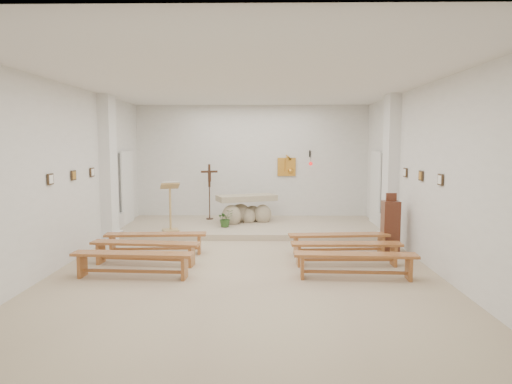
{
  "coord_description": "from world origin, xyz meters",
  "views": [
    {
      "loc": [
        0.34,
        -8.87,
        2.36
      ],
      "look_at": [
        0.17,
        1.6,
        1.24
      ],
      "focal_mm": 32.0,
      "sensor_mm": 36.0,
      "label": 1
    }
  ],
  "objects_px": {
    "crucifix_stand": "(209,188)",
    "lectern": "(170,206)",
    "bench_right_front": "(339,239)",
    "bench_left_second": "(146,248)",
    "donation_pedestal": "(390,226)",
    "bench_right_second": "(346,248)",
    "bench_left_third": "(133,259)",
    "bench_right_third": "(355,260)",
    "altar": "(246,211)",
    "bench_left_front": "(156,238)"
  },
  "relations": [
    {
      "from": "lectern",
      "to": "bench_right_front",
      "type": "bearing_deg",
      "value": -43.01
    },
    {
      "from": "crucifix_stand",
      "to": "bench_left_second",
      "type": "height_order",
      "value": "crucifix_stand"
    },
    {
      "from": "bench_left_front",
      "to": "bench_right_second",
      "type": "distance_m",
      "value": 3.99
    },
    {
      "from": "donation_pedestal",
      "to": "bench_right_second",
      "type": "distance_m",
      "value": 1.62
    },
    {
      "from": "bench_right_front",
      "to": "bench_right_second",
      "type": "bearing_deg",
      "value": -94.86
    },
    {
      "from": "altar",
      "to": "bench_right_front",
      "type": "xyz_separation_m",
      "value": [
        2.09,
        -3.13,
        -0.14
      ]
    },
    {
      "from": "donation_pedestal",
      "to": "lectern",
      "type": "bearing_deg",
      "value": 163.63
    },
    {
      "from": "bench_right_third",
      "to": "lectern",
      "type": "bearing_deg",
      "value": 140.85
    },
    {
      "from": "bench_right_second",
      "to": "bench_left_third",
      "type": "relative_size",
      "value": 1.0
    },
    {
      "from": "crucifix_stand",
      "to": "bench_left_front",
      "type": "bearing_deg",
      "value": -119.64
    },
    {
      "from": "lectern",
      "to": "bench_left_second",
      "type": "distance_m",
      "value": 2.68
    },
    {
      "from": "crucifix_stand",
      "to": "lectern",
      "type": "bearing_deg",
      "value": -130.98
    },
    {
      "from": "lectern",
      "to": "bench_left_front",
      "type": "bearing_deg",
      "value": -107.24
    },
    {
      "from": "donation_pedestal",
      "to": "bench_right_front",
      "type": "distance_m",
      "value": 1.2
    },
    {
      "from": "bench_left_second",
      "to": "bench_right_third",
      "type": "relative_size",
      "value": 1.01
    },
    {
      "from": "altar",
      "to": "bench_left_front",
      "type": "xyz_separation_m",
      "value": [
        -1.81,
        -3.13,
        -0.14
      ]
    },
    {
      "from": "bench_right_front",
      "to": "bench_left_second",
      "type": "height_order",
      "value": "same"
    },
    {
      "from": "bench_right_front",
      "to": "bench_left_second",
      "type": "distance_m",
      "value": 3.99
    },
    {
      "from": "crucifix_stand",
      "to": "bench_right_front",
      "type": "relative_size",
      "value": 0.75
    },
    {
      "from": "crucifix_stand",
      "to": "bench_right_second",
      "type": "distance_m",
      "value": 5.56
    },
    {
      "from": "crucifix_stand",
      "to": "bench_left_second",
      "type": "bearing_deg",
      "value": -117.5
    },
    {
      "from": "altar",
      "to": "crucifix_stand",
      "type": "xyz_separation_m",
      "value": [
        -1.08,
        0.5,
        0.61
      ]
    },
    {
      "from": "bench_right_front",
      "to": "bench_left_third",
      "type": "height_order",
      "value": "same"
    },
    {
      "from": "bench_right_second",
      "to": "altar",
      "type": "bearing_deg",
      "value": 116.64
    },
    {
      "from": "altar",
      "to": "bench_right_second",
      "type": "height_order",
      "value": "altar"
    },
    {
      "from": "bench_left_front",
      "to": "bench_right_second",
      "type": "bearing_deg",
      "value": -16.16
    },
    {
      "from": "bench_left_third",
      "to": "donation_pedestal",
      "type": "bearing_deg",
      "value": 24.83
    },
    {
      "from": "altar",
      "to": "bench_right_front",
      "type": "bearing_deg",
      "value": -77.25
    },
    {
      "from": "lectern",
      "to": "crucifix_stand",
      "type": "relative_size",
      "value": 0.79
    },
    {
      "from": "lectern",
      "to": "donation_pedestal",
      "type": "relative_size",
      "value": 0.98
    },
    {
      "from": "crucifix_stand",
      "to": "bench_right_front",
      "type": "bearing_deg",
      "value": -67.18
    },
    {
      "from": "lectern",
      "to": "bench_left_third",
      "type": "distance_m",
      "value": 3.55
    },
    {
      "from": "donation_pedestal",
      "to": "bench_right_front",
      "type": "xyz_separation_m",
      "value": [
        -1.15,
        -0.25,
        -0.23
      ]
    },
    {
      "from": "bench_right_front",
      "to": "altar",
      "type": "bearing_deg",
      "value": 118.92
    },
    {
      "from": "bench_right_front",
      "to": "bench_right_second",
      "type": "distance_m",
      "value": 0.87
    },
    {
      "from": "lectern",
      "to": "bench_left_second",
      "type": "xyz_separation_m",
      "value": [
        0.05,
        -2.65,
        -0.44
      ]
    },
    {
      "from": "crucifix_stand",
      "to": "bench_right_second",
      "type": "relative_size",
      "value": 0.75
    },
    {
      "from": "altar",
      "to": "bench_right_second",
      "type": "bearing_deg",
      "value": -83.4
    },
    {
      "from": "bench_left_front",
      "to": "bench_left_third",
      "type": "xyz_separation_m",
      "value": [
        0.0,
        -1.74,
        0.0
      ]
    },
    {
      "from": "altar",
      "to": "lectern",
      "type": "relative_size",
      "value": 1.38
    },
    {
      "from": "bench_right_second",
      "to": "bench_left_third",
      "type": "height_order",
      "value": "same"
    },
    {
      "from": "bench_left_second",
      "to": "bench_right_second",
      "type": "height_order",
      "value": "same"
    },
    {
      "from": "bench_left_front",
      "to": "donation_pedestal",
      "type": "bearing_deg",
      "value": -0.73
    },
    {
      "from": "altar",
      "to": "bench_right_second",
      "type": "xyz_separation_m",
      "value": [
        2.09,
        -4.0,
        -0.14
      ]
    },
    {
      "from": "bench_left_front",
      "to": "bench_right_third",
      "type": "distance_m",
      "value": 4.27
    },
    {
      "from": "crucifix_stand",
      "to": "donation_pedestal",
      "type": "relative_size",
      "value": 1.24
    },
    {
      "from": "lectern",
      "to": "bench_left_second",
      "type": "bearing_deg",
      "value": -107.74
    },
    {
      "from": "bench_left_second",
      "to": "crucifix_stand",
      "type": "bearing_deg",
      "value": 86.88
    },
    {
      "from": "lectern",
      "to": "bench_right_front",
      "type": "xyz_separation_m",
      "value": [
        3.95,
        -1.78,
        -0.44
      ]
    },
    {
      "from": "lectern",
      "to": "bench_right_second",
      "type": "bearing_deg",
      "value": -52.62
    }
  ]
}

